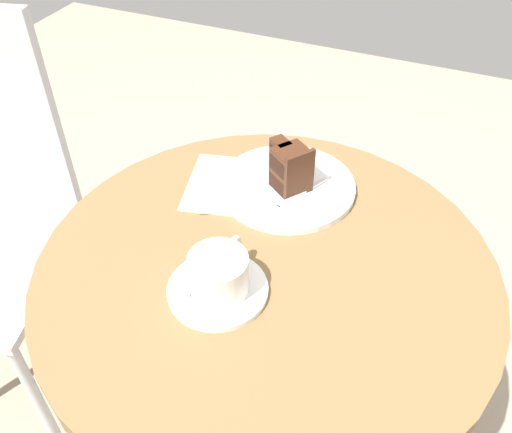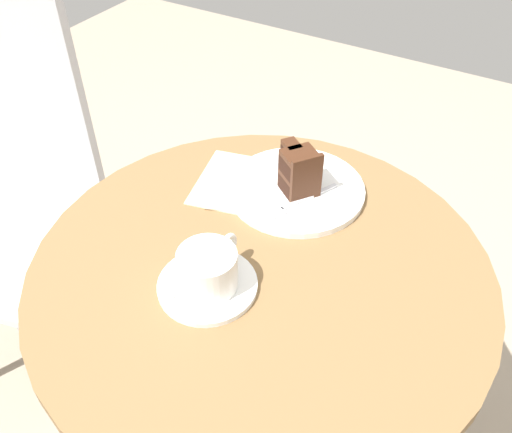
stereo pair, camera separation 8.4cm
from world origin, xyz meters
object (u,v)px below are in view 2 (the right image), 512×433
Objects in this scene: teaspoon at (189,264)px; cafe_chair at (7,180)px; cake_slice at (299,171)px; napkin at (249,184)px; coffee_cup at (209,268)px; fork at (293,205)px; saucer at (208,285)px; cake_plate at (296,189)px.

cafe_chair reaches higher than teaspoon.
cake_slice reaches higher than napkin.
coffee_cup reaches higher than fork.
napkin is (0.23, 0.07, -0.04)m from coffee_cup.
coffee_cup is 0.25m from cake_slice.
coffee_cup is (0.00, -0.00, 0.04)m from saucer.
napkin is at bearing 103.76° from cake_slice.
napkin is (-0.02, 0.08, -0.05)m from cake_slice.
fork is at bearing -162.78° from cake_slice.
cafe_chair is (0.12, 0.62, -0.14)m from saucer.
cake_plate is at bearing -26.92° from teaspoon.
napkin is at bearing -77.73° from fork.
coffee_cup is at bearing -62.52° from saucer.
fork is at bearing -6.85° from coffee_cup.
cake_slice is (0.25, -0.01, 0.05)m from saucer.
cafe_chair is (0.12, 0.63, -0.17)m from coffee_cup.
saucer is 1.65× the size of cake_slice.
teaspoon is at bearing 5.51° from fork.
coffee_cup is 1.03× the size of teaspoon.
napkin is at bearing -2.90° from cafe_chair.
cake_plate is 0.05m from fork.
teaspoon is at bearing 166.45° from cake_slice.
teaspoon is 0.22m from napkin.
saucer is 0.24m from napkin.
cake_slice reaches higher than coffee_cup.
fork is at bearing -103.36° from napkin.
cake_slice is at bearing -76.24° from napkin.
saucer is at bearing 17.97° from fork.
cake_slice reaches higher than cake_plate.
cake_slice is 0.62× the size of fork.
fork reaches higher than cake_plate.
fork is (0.21, -0.03, 0.01)m from saucer.
cafe_chair reaches higher than napkin.
coffee_cup is 0.48× the size of cake_plate.
coffee_cup reaches higher than teaspoon.
teaspoon is at bearing 71.47° from saucer.
saucer is 0.16× the size of cafe_chair.
coffee_cup is 0.26m from cake_plate.
teaspoon is (0.01, 0.04, 0.01)m from saucer.
cafe_chair reaches higher than cake_slice.
cake_plate is 0.25× the size of cafe_chair.
saucer is 0.21m from fork.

